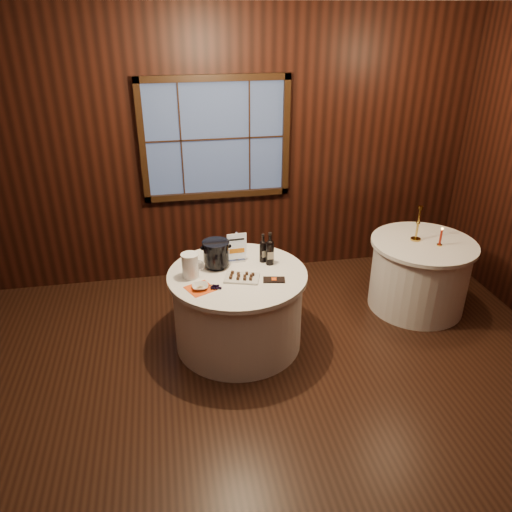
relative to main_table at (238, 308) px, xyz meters
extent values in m
plane|color=black|center=(0.00, -1.00, -0.39)|extent=(6.00, 6.00, 0.00)
cube|color=black|center=(0.00, 1.50, 1.11)|extent=(6.00, 0.02, 3.00)
cube|color=#384975|center=(0.00, 1.47, 1.26)|extent=(1.50, 0.01, 1.20)
cylinder|color=white|center=(0.00, 0.00, -0.02)|extent=(1.20, 1.20, 0.73)
cylinder|color=white|center=(0.00, 0.00, 0.36)|extent=(1.28, 1.28, 0.04)
cylinder|color=white|center=(2.00, 0.30, -0.02)|extent=(1.00, 1.00, 0.73)
cylinder|color=white|center=(2.00, 0.30, 0.36)|extent=(1.08, 1.08, 0.04)
cube|color=#B6B5BC|center=(0.03, 0.24, 0.39)|extent=(0.16, 0.09, 0.02)
cube|color=#B6B5BC|center=(0.03, 0.24, 0.54)|extent=(0.02, 0.02, 0.28)
cube|color=white|center=(0.03, 0.23, 0.54)|extent=(0.19, 0.01, 0.26)
cylinder|color=black|center=(0.27, 0.18, 0.47)|extent=(0.07, 0.07, 0.18)
sphere|color=black|center=(0.27, 0.18, 0.56)|extent=(0.07, 0.07, 0.07)
cylinder|color=black|center=(0.27, 0.18, 0.61)|extent=(0.03, 0.03, 0.08)
cylinder|color=black|center=(0.27, 0.18, 0.66)|extent=(0.03, 0.03, 0.02)
cube|color=beige|center=(0.27, 0.15, 0.47)|extent=(0.05, 0.02, 0.06)
cylinder|color=black|center=(0.33, 0.12, 0.49)|extent=(0.08, 0.08, 0.21)
sphere|color=black|center=(0.33, 0.12, 0.59)|extent=(0.08, 0.08, 0.08)
cylinder|color=black|center=(0.33, 0.12, 0.65)|extent=(0.03, 0.03, 0.09)
cylinder|color=black|center=(0.33, 0.12, 0.69)|extent=(0.03, 0.03, 0.02)
cube|color=beige|center=(0.33, 0.08, 0.49)|extent=(0.06, 0.00, 0.07)
cylinder|color=black|center=(-0.17, 0.15, 0.40)|extent=(0.18, 0.18, 0.03)
cylinder|color=black|center=(-0.17, 0.15, 0.52)|extent=(0.24, 0.24, 0.20)
cylinder|color=black|center=(-0.17, 0.15, 0.63)|extent=(0.25, 0.25, 0.02)
cube|color=silver|center=(0.02, -0.12, 0.39)|extent=(0.35, 0.28, 0.02)
cube|color=black|center=(0.30, -0.20, 0.39)|extent=(0.21, 0.13, 0.02)
cylinder|color=#332812|center=(-0.29, -0.23, 0.40)|extent=(0.06, 0.03, 0.03)
cylinder|color=white|center=(-0.42, 0.00, 0.49)|extent=(0.15, 0.15, 0.22)
cylinder|color=white|center=(-0.42, 0.00, 0.60)|extent=(0.16, 0.16, 0.01)
torus|color=white|center=(-0.35, 0.00, 0.50)|extent=(0.11, 0.03, 0.11)
cube|color=#E64B13|center=(-0.36, -0.22, 0.38)|extent=(0.29, 0.29, 0.00)
imported|color=silver|center=(-0.36, -0.22, 0.40)|extent=(0.14, 0.14, 0.03)
cylinder|color=gold|center=(1.93, 0.36, 0.39)|extent=(0.11, 0.11, 0.02)
cylinder|color=gold|center=(1.93, 0.36, 0.56)|extent=(0.02, 0.02, 0.33)
cylinder|color=gold|center=(1.93, 0.36, 0.74)|extent=(0.05, 0.05, 0.03)
cylinder|color=gold|center=(2.11, 0.19, 0.39)|extent=(0.05, 0.05, 0.01)
cylinder|color=#A41D0C|center=(2.11, 0.19, 0.48)|extent=(0.02, 0.02, 0.16)
sphere|color=#FFB23F|center=(2.11, 0.19, 0.57)|extent=(0.02, 0.02, 0.02)
camera|label=1|loc=(-0.57, -3.95, 2.57)|focal=35.00mm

